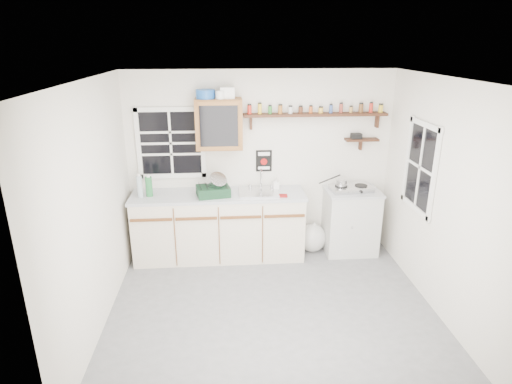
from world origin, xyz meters
TOP-DOWN VIEW (x-y plane):
  - room at (0.00, 0.00)m, footprint 3.64×3.24m
  - main_cabinet at (-0.58, 1.30)m, footprint 2.31×0.63m
  - right_cabinet at (1.25, 1.32)m, footprint 0.73×0.57m
  - sink at (-0.05, 1.30)m, footprint 0.52×0.44m
  - upper_cabinet at (-0.55, 1.44)m, footprint 0.60×0.32m
  - upper_cabinet_clutter at (-0.60, 1.44)m, footprint 0.49×0.24m
  - spice_shelf at (0.72, 1.51)m, footprint 1.91×0.18m
  - secondary_shelf at (1.36, 1.52)m, footprint 0.45×0.16m
  - warning_sign at (0.05, 1.59)m, footprint 0.22×0.02m
  - window_back at (-1.20, 1.59)m, footprint 0.93×0.03m
  - window_right at (1.79, 0.55)m, footprint 0.03×0.78m
  - water_bottles at (-1.53, 1.27)m, footprint 0.20×0.10m
  - dish_rack at (-0.63, 1.23)m, footprint 0.47×0.38m
  - soap_bottle at (0.20, 1.41)m, footprint 0.08×0.08m
  - rag at (0.26, 1.13)m, footprint 0.13×0.11m
  - hotplate at (1.22, 1.31)m, footprint 0.58×0.35m
  - saucepan at (1.07, 1.31)m, footprint 0.36×0.18m
  - trash_bag at (0.73, 1.36)m, footprint 0.41×0.37m

SIDE VIEW (x-z plane):
  - trash_bag at x=0.73m, z-range -0.03..0.43m
  - right_cabinet at x=1.25m, z-range 0.00..0.91m
  - main_cabinet at x=-0.58m, z-range 0.00..0.92m
  - rag at x=0.26m, z-range 0.92..0.94m
  - sink at x=-0.05m, z-range 0.79..1.08m
  - hotplate at x=1.22m, z-range 0.91..0.99m
  - soap_bottle at x=0.20m, z-range 0.92..1.09m
  - dish_rack at x=-0.63m, z-range 0.86..1.18m
  - saucepan at x=1.07m, z-range 0.95..1.10m
  - water_bottles at x=-1.53m, z-range 0.90..1.22m
  - room at x=0.00m, z-range -0.02..2.52m
  - warning_sign at x=0.05m, z-range 1.13..1.43m
  - window_right at x=1.79m, z-range 0.91..1.99m
  - window_back at x=-1.20m, z-range 1.06..2.04m
  - secondary_shelf at x=1.36m, z-range 1.46..1.69m
  - upper_cabinet at x=-0.55m, z-range 1.50..2.15m
  - spice_shelf at x=0.72m, z-range 1.76..2.11m
  - upper_cabinet_clutter at x=-0.60m, z-range 2.14..2.28m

